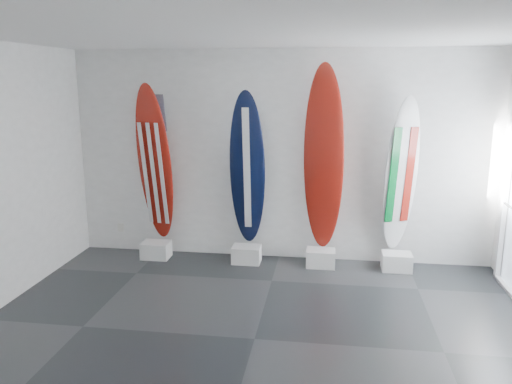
% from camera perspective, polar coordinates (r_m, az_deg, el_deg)
% --- Properties ---
extents(floor, '(6.00, 6.00, 0.00)m').
position_cam_1_polar(floor, '(5.37, -0.16, -16.16)').
color(floor, black).
rests_on(floor, ground).
extents(ceiling, '(6.00, 6.00, 0.00)m').
position_cam_1_polar(ceiling, '(4.73, -0.18, 17.66)').
color(ceiling, white).
rests_on(ceiling, wall_back).
extents(wall_back, '(6.00, 0.00, 6.00)m').
position_cam_1_polar(wall_back, '(7.27, 2.71, 3.98)').
color(wall_back, silver).
rests_on(wall_back, ground).
extents(wall_front, '(6.00, 0.00, 6.00)m').
position_cam_1_polar(wall_front, '(2.51, -8.75, -13.01)').
color(wall_front, silver).
rests_on(wall_front, ground).
extents(display_block_usa, '(0.40, 0.30, 0.24)m').
position_cam_1_polar(display_block_usa, '(7.68, -11.14, -6.39)').
color(display_block_usa, white).
rests_on(display_block_usa, floor).
extents(surfboard_usa, '(0.59, 0.51, 2.31)m').
position_cam_1_polar(surfboard_usa, '(7.46, -11.30, 3.10)').
color(surfboard_usa, maroon).
rests_on(surfboard_usa, display_block_usa).
extents(display_block_navy, '(0.40, 0.30, 0.24)m').
position_cam_1_polar(display_block_navy, '(7.35, -1.07, -7.01)').
color(display_block_navy, white).
rests_on(display_block_navy, floor).
extents(surfboard_navy, '(0.51, 0.37, 2.21)m').
position_cam_1_polar(surfboard_navy, '(7.14, -0.98, 2.54)').
color(surfboard_navy, black).
rests_on(surfboard_navy, display_block_navy).
extents(display_block_swiss, '(0.40, 0.30, 0.24)m').
position_cam_1_polar(display_block_swiss, '(7.27, 7.26, -7.35)').
color(display_block_swiss, white).
rests_on(display_block_swiss, floor).
extents(surfboard_swiss, '(0.61, 0.35, 2.57)m').
position_cam_1_polar(surfboard_swiss, '(7.02, 7.59, 3.76)').
color(surfboard_swiss, maroon).
rests_on(surfboard_swiss, display_block_swiss).
extents(display_block_italy, '(0.40, 0.30, 0.24)m').
position_cam_1_polar(display_block_italy, '(7.33, 15.49, -7.54)').
color(display_block_italy, white).
rests_on(display_block_italy, floor).
extents(surfboard_italy, '(0.57, 0.47, 2.16)m').
position_cam_1_polar(surfboard_italy, '(7.12, 15.95, 1.81)').
color(surfboard_italy, silver).
rests_on(surfboard_italy, display_block_italy).
extents(wall_outlet, '(0.09, 0.02, 0.13)m').
position_cam_1_polar(wall_outlet, '(8.11, -14.93, -3.86)').
color(wall_outlet, silver).
rests_on(wall_outlet, wall_back).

